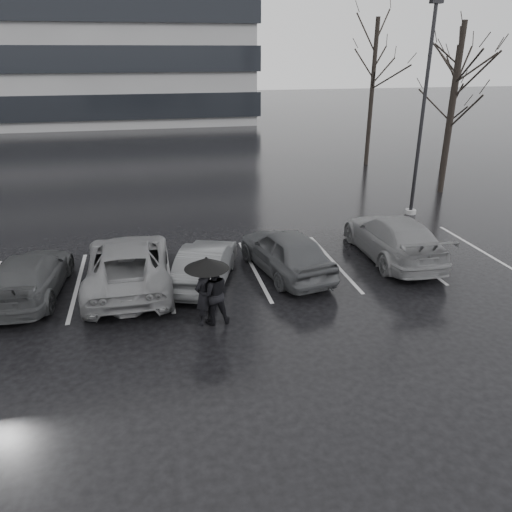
{
  "coord_description": "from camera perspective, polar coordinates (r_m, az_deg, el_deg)",
  "views": [
    {
      "loc": [
        -2.57,
        -12.3,
        6.74
      ],
      "look_at": [
        0.34,
        1.0,
        1.1
      ],
      "focal_mm": 35.0,
      "sensor_mm": 36.0,
      "label": 1
    }
  ],
  "objects": [
    {
      "name": "tree_east",
      "position": [
        26.78,
        21.48,
        15.15
      ],
      "size": [
        0.26,
        0.26,
        8.0
      ],
      "primitive_type": "cylinder",
      "color": "black",
      "rests_on": "ground"
    },
    {
      "name": "car_main",
      "position": [
        16.08,
        3.44,
        0.54
      ],
      "size": [
        2.55,
        4.59,
        1.48
      ],
      "primitive_type": "imported",
      "rotation": [
        0.0,
        0.0,
        3.34
      ],
      "color": "black",
      "rests_on": "ground"
    },
    {
      "name": "tree_north",
      "position": [
        32.39,
        13.08,
        17.55
      ],
      "size": [
        0.26,
        0.26,
        8.5
      ],
      "primitive_type": "cylinder",
      "color": "black",
      "rests_on": "ground"
    },
    {
      "name": "pedestrian_right",
      "position": [
        13.09,
        -4.89,
        -4.27
      ],
      "size": [
        0.88,
        0.7,
        1.72
      ],
      "primitive_type": "imported",
      "rotation": [
        0.0,
        0.0,
        3.2
      ],
      "color": "black",
      "rests_on": "ground"
    },
    {
      "name": "pedestrian_left",
      "position": [
        13.08,
        -5.97,
        -4.41
      ],
      "size": [
        0.73,
        0.71,
        1.69
      ],
      "primitive_type": "imported",
      "rotation": [
        0.0,
        0.0,
        3.85
      ],
      "color": "black",
      "rests_on": "ground"
    },
    {
      "name": "lamp_post",
      "position": [
        22.46,
        18.38,
        14.17
      ],
      "size": [
        0.47,
        0.47,
        8.54
      ],
      "rotation": [
        0.0,
        0.0,
        0.07
      ],
      "color": "gray",
      "rests_on": "ground"
    },
    {
      "name": "ground",
      "position": [
        14.26,
        -0.48,
        -5.71
      ],
      "size": [
        160.0,
        160.0,
        0.0
      ],
      "primitive_type": "plane",
      "color": "black",
      "rests_on": "ground"
    },
    {
      "name": "stall_stripes",
      "position": [
        16.36,
        -5.04,
        -1.92
      ],
      "size": [
        19.72,
        5.0,
        0.0
      ],
      "color": "#B2B2B4",
      "rests_on": "ground"
    },
    {
      "name": "car_east",
      "position": [
        17.9,
        15.39,
        2.09
      ],
      "size": [
        2.21,
        5.17,
        1.48
      ],
      "primitive_type": "imported",
      "rotation": [
        0.0,
        0.0,
        3.12
      ],
      "color": "#515053",
      "rests_on": "ground"
    },
    {
      "name": "car_west_c",
      "position": [
        16.01,
        -24.45,
        -2.02
      ],
      "size": [
        2.13,
        4.55,
        1.28
      ],
      "primitive_type": "imported",
      "rotation": [
        0.0,
        0.0,
        3.07
      ],
      "color": "black",
      "rests_on": "ground"
    },
    {
      "name": "car_west_b",
      "position": [
        15.6,
        -14.42,
        -0.88
      ],
      "size": [
        2.46,
        5.31,
        1.47
      ],
      "primitive_type": "imported",
      "rotation": [
        0.0,
        0.0,
        3.15
      ],
      "color": "#515053",
      "rests_on": "ground"
    },
    {
      "name": "umbrella",
      "position": [
        12.63,
        -5.68,
        -0.82
      ],
      "size": [
        1.14,
        1.14,
        1.94
      ],
      "color": "black",
      "rests_on": "ground"
    },
    {
      "name": "car_west_a",
      "position": [
        15.46,
        -5.77,
        -0.88
      ],
      "size": [
        2.54,
        4.08,
        1.27
      ],
      "primitive_type": "imported",
      "rotation": [
        0.0,
        0.0,
        2.8
      ],
      "color": "#303032",
      "rests_on": "ground"
    },
    {
      "name": "tree_ne",
      "position": [
        31.52,
        21.3,
        15.15
      ],
      "size": [
        0.26,
        0.26,
        7.0
      ],
      "primitive_type": "cylinder",
      "color": "black",
      "rests_on": "ground"
    }
  ]
}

